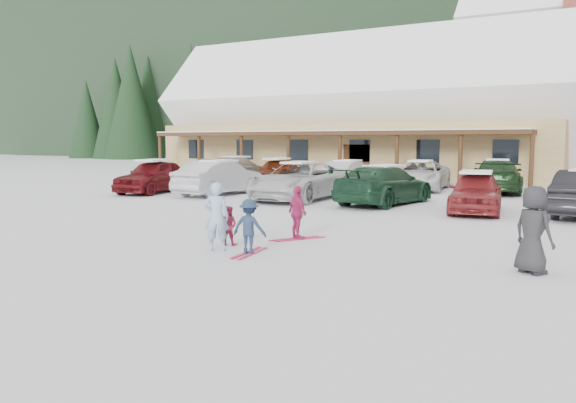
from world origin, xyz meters
The scene contains 22 objects.
ground centered at (0.00, 0.00, 0.00)m, with size 160.00×160.00×0.00m, color silver.
forested_hillside centered at (0.00, 85.00, 19.00)m, with size 300.00×70.00×38.00m, color black.
day_lodge centered at (-9.00, 27.96, 3.94)m, with size 29.12×12.50×10.38m.
conifer_0 centered at (-26.00, 30.00, 5.69)m, with size 4.40×4.40×10.20m.
conifer_2 centered at (-30.00, 42.00, 6.83)m, with size 5.28×5.28×12.24m.
adult_skier centered at (-0.61, -0.63, 0.77)m, with size 0.56×0.37×1.54m, color #8FB0CD.
toddler_red centered at (-0.79, 0.07, 0.46)m, with size 0.45×0.35×0.92m, color #AA2847.
child_navy centered at (0.21, -0.56, 0.60)m, with size 0.77×0.44×1.19m, color #1C2D47.
skis_child_navy centered at (0.21, -0.56, 0.01)m, with size 0.20×1.40×0.03m, color #BA1A42.
child_magenta centered at (0.28, 1.52, 0.67)m, with size 0.79×0.33×1.34m, color #AE255A.
skis_child_magenta centered at (0.28, 1.52, 0.01)m, with size 0.20×1.40×0.03m, color #BA1A42.
bystander_dark centered at (5.77, 0.48, 0.82)m, with size 0.80×0.52×1.63m, color #262528.
parked_car_0 centered at (-11.61, 9.28, 0.77)m, with size 1.83×4.55×1.55m, color #5A0E12.
parked_car_1 centered at (-8.23, 9.86, 0.78)m, with size 1.64×4.71×1.55m, color #B3B4B9.
parked_car_2 centered at (-4.15, 9.92, 0.78)m, with size 2.58×5.60×1.56m, color silver.
parked_car_3 centered at (-0.48, 9.95, 0.75)m, with size 2.09×5.15×1.49m, color #163823.
parked_car_4 centered at (3.09, 9.12, 0.70)m, with size 1.65×4.10×1.40m, color maroon.
parked_car_7 centered at (-12.41, 17.29, 0.74)m, with size 2.09×5.13×1.49m, color gray.
parked_car_8 centered at (-9.38, 16.93, 0.72)m, with size 1.69×4.21×1.43m, color #622310.
parked_car_9 centered at (-5.06, 17.05, 0.70)m, with size 1.48×4.24×1.40m, color #AAAAAF.
parked_car_10 centered at (-1.06, 16.84, 0.73)m, with size 2.41×5.24×1.46m, color silver.
parked_car_11 centered at (2.51, 17.13, 0.78)m, with size 2.18×5.36×1.55m, color black.
Camera 1 is at (6.83, -10.62, 2.45)m, focal length 35.00 mm.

